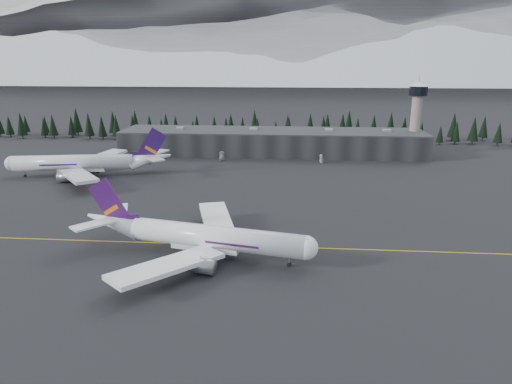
# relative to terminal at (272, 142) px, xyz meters

# --- Properties ---
(ground) EXTENTS (1400.00, 1400.00, 0.00)m
(ground) POSITION_rel_terminal_xyz_m (0.00, -125.00, -6.30)
(ground) COLOR black
(ground) RESTS_ON ground
(taxiline) EXTENTS (400.00, 0.40, 0.02)m
(taxiline) POSITION_rel_terminal_xyz_m (0.00, -127.00, -6.29)
(taxiline) COLOR gold
(taxiline) RESTS_ON ground
(terminal) EXTENTS (160.00, 30.00, 12.60)m
(terminal) POSITION_rel_terminal_xyz_m (0.00, 0.00, 0.00)
(terminal) COLOR black
(terminal) RESTS_ON ground
(control_tower) EXTENTS (10.00, 10.00, 37.70)m
(control_tower) POSITION_rel_terminal_xyz_m (75.00, 3.00, 17.11)
(control_tower) COLOR gray
(control_tower) RESTS_ON ground
(treeline) EXTENTS (360.00, 20.00, 15.00)m
(treeline) POSITION_rel_terminal_xyz_m (0.00, 37.00, 1.20)
(treeline) COLOR black
(treeline) RESTS_ON ground
(mountain_ridge) EXTENTS (4400.00, 900.00, 420.00)m
(mountain_ridge) POSITION_rel_terminal_xyz_m (0.00, 875.00, -6.30)
(mountain_ridge) COLOR white
(mountain_ridge) RESTS_ON ground
(jet_main) EXTENTS (64.03, 58.53, 19.04)m
(jet_main) POSITION_rel_terminal_xyz_m (-13.20, -133.92, -0.93)
(jet_main) COLOR white
(jet_main) RESTS_ON ground
(jet_parked) EXTENTS (70.60, 64.66, 20.89)m
(jet_parked) POSITION_rel_terminal_xyz_m (-77.34, -55.26, -0.41)
(jet_parked) COLOR silver
(jet_parked) RESTS_ON ground
(gse_vehicle_a) EXTENTS (4.21, 5.43, 1.37)m
(gse_vehicle_a) POSITION_rel_terminal_xyz_m (-24.10, -21.01, -5.61)
(gse_vehicle_a) COLOR silver
(gse_vehicle_a) RESTS_ON ground
(gse_vehicle_b) EXTENTS (4.80, 3.66, 1.52)m
(gse_vehicle_b) POSITION_rel_terminal_xyz_m (25.46, -22.05, -5.54)
(gse_vehicle_b) COLOR silver
(gse_vehicle_b) RESTS_ON ground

